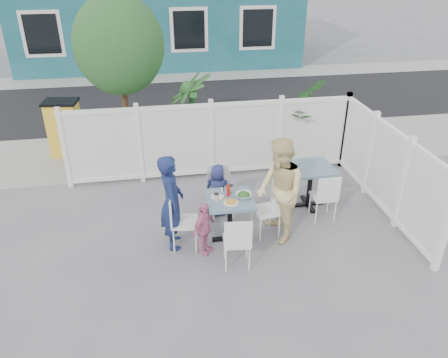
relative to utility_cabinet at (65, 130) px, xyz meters
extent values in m
plane|color=slate|center=(3.06, -4.00, -0.63)|extent=(80.00, 80.00, 0.00)
cube|color=gray|center=(3.06, -0.20, -0.62)|extent=(24.00, 2.60, 0.01)
cube|color=black|center=(3.06, 3.50, -0.63)|extent=(24.00, 5.00, 0.01)
cube|color=gray|center=(3.06, 6.60, -0.62)|extent=(24.00, 1.60, 0.01)
cube|color=black|center=(0.06, 7.02, 0.97)|extent=(1.20, 0.04, 1.40)
cube|color=black|center=(4.06, 7.02, 0.97)|extent=(1.20, 0.04, 1.40)
cube|color=white|center=(3.16, -1.60, 0.19)|extent=(5.80, 0.04, 1.40)
cube|color=white|center=(3.16, -1.60, 0.93)|extent=(5.86, 0.08, 0.08)
cube|color=white|center=(3.16, -1.60, -0.57)|extent=(5.86, 0.08, 0.12)
cube|color=white|center=(6.06, -3.40, 0.19)|extent=(0.04, 3.60, 1.40)
cube|color=white|center=(6.06, -3.40, 0.93)|extent=(0.08, 3.66, 0.08)
cube|color=white|center=(6.06, -3.40, -0.57)|extent=(0.08, 3.66, 0.12)
cylinder|color=#382316|center=(1.46, -0.70, 0.57)|extent=(0.12, 0.12, 2.40)
ellipsoid|color=#1E4A26|center=(1.46, -0.70, 1.97)|extent=(1.80, 1.62, 1.98)
cube|color=gold|center=(0.00, 0.00, 0.00)|extent=(0.73, 0.57, 1.26)
imported|color=#1E4A26|center=(2.83, -0.90, 0.39)|extent=(1.18, 1.18, 2.04)
imported|color=#1E4A26|center=(4.97, -1.00, 0.25)|extent=(2.00, 2.06, 1.75)
cube|color=#3D6073|center=(3.13, -3.93, 0.14)|extent=(0.77, 0.77, 0.04)
cylinder|color=black|center=(3.13, -3.93, -0.24)|extent=(0.09, 0.09, 0.73)
cube|color=black|center=(3.13, -3.93, -0.61)|extent=(0.59, 0.10, 0.04)
cube|color=black|center=(3.13, -3.93, -0.61)|extent=(0.10, 0.59, 0.04)
cube|color=#3D6073|center=(4.78, -3.10, 0.16)|extent=(0.79, 0.79, 0.04)
cylinder|color=black|center=(4.78, -3.10, -0.23)|extent=(0.09, 0.09, 0.74)
cube|color=black|center=(4.78, -3.10, -0.61)|extent=(0.60, 0.11, 0.04)
cube|color=black|center=(4.78, -3.10, -0.61)|extent=(0.11, 0.60, 0.04)
cube|color=white|center=(2.39, -3.98, -0.17)|extent=(0.46, 0.48, 0.04)
cube|color=white|center=(2.20, -3.95, 0.09)|extent=(0.09, 0.43, 0.46)
cylinder|color=white|center=(2.59, -3.82, -0.40)|extent=(0.02, 0.02, 0.46)
cylinder|color=white|center=(2.54, -4.19, -0.40)|extent=(0.02, 0.02, 0.46)
cylinder|color=white|center=(2.24, -3.77, -0.40)|extent=(0.02, 0.02, 0.46)
cylinder|color=white|center=(2.19, -4.14, -0.40)|extent=(0.02, 0.02, 0.46)
cube|color=white|center=(3.75, -3.85, -0.18)|extent=(0.47, 0.48, 0.04)
cube|color=white|center=(3.94, -3.82, 0.08)|extent=(0.10, 0.42, 0.45)
cylinder|color=white|center=(3.61, -4.06, -0.40)|extent=(0.02, 0.02, 0.45)
cylinder|color=white|center=(3.55, -3.70, -0.40)|extent=(0.02, 0.02, 0.45)
cylinder|color=white|center=(3.95, -4.00, -0.40)|extent=(0.02, 0.02, 0.45)
cylinder|color=white|center=(3.89, -3.65, -0.40)|extent=(0.02, 0.02, 0.45)
cube|color=white|center=(3.11, -3.14, -0.18)|extent=(0.45, 0.43, 0.04)
cube|color=white|center=(3.10, -2.95, 0.08)|extent=(0.42, 0.06, 0.45)
cylinder|color=white|center=(3.30, -3.29, -0.40)|extent=(0.02, 0.02, 0.45)
cylinder|color=white|center=(2.94, -3.32, -0.40)|extent=(0.02, 0.02, 0.45)
cylinder|color=white|center=(3.28, -2.95, -0.40)|extent=(0.02, 0.02, 0.45)
cylinder|color=white|center=(2.92, -2.98, -0.40)|extent=(0.02, 0.02, 0.45)
cube|color=white|center=(3.12, -4.59, -0.19)|extent=(0.45, 0.43, 0.04)
cube|color=white|center=(3.10, -4.77, 0.05)|extent=(0.41, 0.07, 0.44)
cylinder|color=white|center=(2.96, -4.40, -0.41)|extent=(0.02, 0.02, 0.44)
cylinder|color=white|center=(3.31, -4.44, -0.41)|extent=(0.02, 0.02, 0.44)
cylinder|color=white|center=(2.93, -4.73, -0.41)|extent=(0.02, 0.02, 0.44)
cylinder|color=white|center=(3.27, -4.77, -0.41)|extent=(0.02, 0.02, 0.44)
cube|color=white|center=(4.88, -3.54, -0.19)|extent=(0.41, 0.39, 0.04)
cube|color=white|center=(4.88, -3.73, 0.05)|extent=(0.41, 0.03, 0.44)
cylinder|color=white|center=(4.70, -3.38, -0.41)|extent=(0.02, 0.02, 0.44)
cylinder|color=white|center=(5.05, -3.38, -0.41)|extent=(0.02, 0.02, 0.44)
cylinder|color=white|center=(4.70, -3.71, -0.41)|extent=(0.02, 0.02, 0.44)
cylinder|color=white|center=(5.05, -3.71, -0.41)|extent=(0.02, 0.02, 0.44)
imported|color=navy|center=(2.20, -3.90, 0.17)|extent=(0.39, 0.59, 1.60)
imported|color=gold|center=(3.92, -3.99, 0.25)|extent=(0.76, 0.92, 1.76)
imported|color=navy|center=(3.06, -3.11, -0.14)|extent=(0.54, 0.41, 0.98)
imported|color=pink|center=(2.67, -4.20, -0.18)|extent=(0.52, 0.54, 0.90)
cylinder|color=white|center=(3.12, -4.07, 0.17)|extent=(0.24, 0.24, 0.01)
cylinder|color=white|center=(2.93, -3.86, 0.17)|extent=(0.20, 0.20, 0.01)
imported|color=white|center=(3.35, -3.93, 0.20)|extent=(0.25, 0.25, 0.06)
cylinder|color=beige|center=(2.90, -3.96, 0.22)|extent=(0.08, 0.08, 0.12)
cylinder|color=beige|center=(3.17, -3.73, 0.22)|extent=(0.08, 0.08, 0.12)
cylinder|color=#AE1714|center=(3.11, -3.84, 0.26)|extent=(0.06, 0.06, 0.18)
cylinder|color=white|center=(3.04, -3.69, 0.20)|extent=(0.03, 0.03, 0.07)
cylinder|color=black|center=(3.06, -3.64, 0.20)|extent=(0.03, 0.03, 0.07)
camera|label=1|loc=(2.04, -9.80, 3.70)|focal=35.00mm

